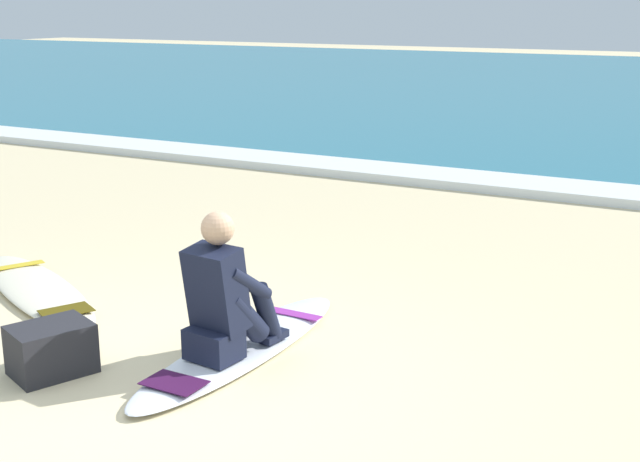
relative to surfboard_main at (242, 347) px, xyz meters
The scene contains 6 objects.
ground_plane 0.79m from the surfboard_main, 98.18° to the right, with size 80.00×80.00×0.00m, color beige.
breaking_foam 5.96m from the surfboard_main, 91.08° to the left, with size 80.00×0.90×0.11m, color white.
surfboard_main is the anchor object (origin of this frame).
surfer_seated 0.44m from the surfboard_main, 87.39° to the right, with size 0.42×0.73×0.95m.
surfboard_spare_near 2.11m from the surfboard_main, behind, with size 2.22×1.49×0.08m.
beach_bag 1.22m from the surfboard_main, 136.01° to the right, with size 0.36×0.48×0.32m, color #232328.
Camera 1 is at (3.08, -3.64, 2.26)m, focal length 47.91 mm.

